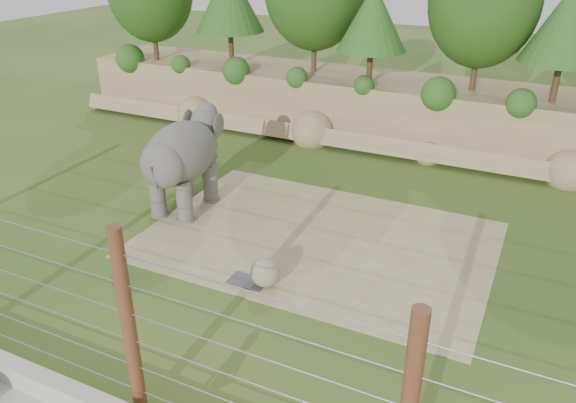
% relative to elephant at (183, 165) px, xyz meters
% --- Properties ---
extents(ground, '(90.00, 90.00, 0.00)m').
position_rel_elephant_xyz_m(ground, '(4.25, -3.07, -1.52)').
color(ground, '#2C561C').
rests_on(ground, ground).
extents(back_embankment, '(30.00, 5.52, 8.77)m').
position_rel_elephant_xyz_m(back_embankment, '(4.84, 9.61, 2.44)').
color(back_embankment, '#8C7455').
rests_on(back_embankment, ground).
extents(dirt_patch, '(10.00, 7.00, 0.02)m').
position_rel_elephant_xyz_m(dirt_patch, '(4.75, -0.07, -1.51)').
color(dirt_patch, tan).
rests_on(dirt_patch, ground).
extents(drain_grate, '(1.00, 0.60, 0.03)m').
position_rel_elephant_xyz_m(drain_grate, '(3.97, -2.92, -1.49)').
color(drain_grate, '#262628').
rests_on(drain_grate, dirt_patch).
extents(elephant, '(1.83, 3.85, 3.04)m').
position_rel_elephant_xyz_m(elephant, '(0.00, 0.00, 0.00)').
color(elephant, '#55504C').
rests_on(elephant, ground).
extents(stone_ball, '(0.77, 0.77, 0.77)m').
position_rel_elephant_xyz_m(stone_ball, '(4.46, -2.84, -1.12)').
color(stone_ball, gray).
rests_on(stone_ball, dirt_patch).
extents(barrier_fence, '(20.26, 0.26, 4.00)m').
position_rel_elephant_xyz_m(barrier_fence, '(4.25, -7.57, 0.48)').
color(barrier_fence, '#5C2E20').
rests_on(barrier_fence, ground).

